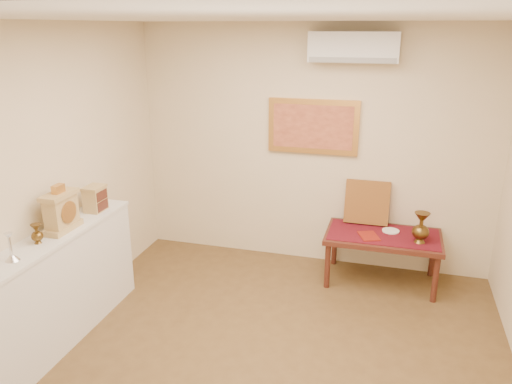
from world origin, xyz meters
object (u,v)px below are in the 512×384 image
(display_ledge, at_px, (54,291))
(mantel_clock, at_px, (61,211))
(wooden_chest, at_px, (95,198))
(brass_urn_tall, at_px, (421,224))
(low_table, at_px, (383,240))

(display_ledge, height_order, mantel_clock, mantel_clock)
(wooden_chest, bearing_deg, mantel_clock, -89.99)
(display_ledge, relative_size, mantel_clock, 4.93)
(mantel_clock, bearing_deg, brass_urn_tall, 27.60)
(wooden_chest, relative_size, low_table, 0.20)
(mantel_clock, xyz_separation_m, low_table, (2.65, 1.69, -0.67))
(mantel_clock, height_order, wooden_chest, mantel_clock)
(brass_urn_tall, relative_size, wooden_chest, 1.61)
(brass_urn_tall, relative_size, mantel_clock, 0.96)
(brass_urn_tall, distance_m, display_ledge, 3.52)
(mantel_clock, xyz_separation_m, wooden_chest, (-0.00, 0.50, -0.05))
(brass_urn_tall, height_order, wooden_chest, wooden_chest)
(brass_urn_tall, height_order, display_ledge, display_ledge)
(display_ledge, bearing_deg, low_table, 35.10)
(wooden_chest, bearing_deg, low_table, 24.21)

